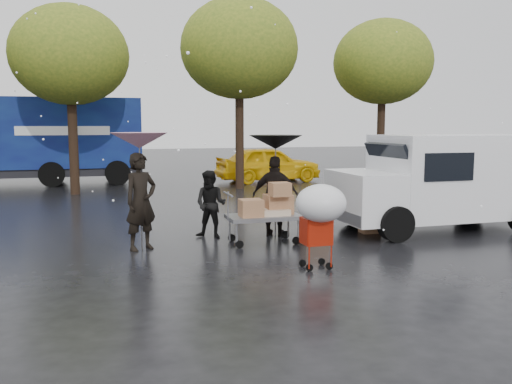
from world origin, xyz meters
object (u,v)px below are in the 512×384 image
object	(u,v)px
person_pink	(141,202)
blue_truck	(44,141)
yellow_taxi	(268,164)
vendor_cart	(268,208)
shopping_cart	(320,208)
person_black	(275,196)
white_van	(444,180)

from	to	relation	value
person_pink	blue_truck	world-z (taller)	blue_truck
yellow_taxi	vendor_cart	bearing A→B (deg)	158.10
vendor_cart	shopping_cart	world-z (taller)	shopping_cart
person_black	shopping_cart	bearing A→B (deg)	115.57
vendor_cart	yellow_taxi	size ratio (longest dim) A/B	0.34
shopping_cart	vendor_cart	bearing A→B (deg)	94.73
yellow_taxi	person_pink	bearing A→B (deg)	147.18
vendor_cart	yellow_taxi	bearing A→B (deg)	72.07
person_pink	yellow_taxi	distance (m)	13.01
person_black	vendor_cart	bearing A→B (deg)	88.76
person_pink	person_black	bearing A→B (deg)	-19.96
person_black	white_van	xyz separation A→B (m)	(4.02, -0.37, 0.28)
person_pink	vendor_cart	distance (m)	2.56
yellow_taxi	white_van	bearing A→B (deg)	179.52
shopping_cart	blue_truck	xyz separation A→B (m)	(-5.55, 15.46, 0.69)
white_van	person_pink	bearing A→B (deg)	-178.75
person_black	vendor_cart	distance (m)	0.78
white_van	vendor_cart	bearing A→B (deg)	-176.29
vendor_cart	person_black	bearing A→B (deg)	59.21
shopping_cart	white_van	xyz separation A→B (m)	(4.23, 2.57, 0.10)
shopping_cart	white_van	distance (m)	4.95
person_black	blue_truck	xyz separation A→B (m)	(-5.75, 12.53, 0.88)
blue_truck	yellow_taxi	size ratio (longest dim) A/B	1.86
vendor_cart	blue_truck	size ratio (longest dim) A/B	0.18
person_black	white_van	bearing A→B (deg)	-155.74
white_van	blue_truck	xyz separation A→B (m)	(-9.78, 12.90, 0.60)
person_pink	white_van	size ratio (longest dim) A/B	0.39
person_black	blue_truck	distance (m)	13.81
shopping_cart	yellow_taxi	bearing A→B (deg)	75.61
white_van	shopping_cart	bearing A→B (deg)	-148.76
person_black	shopping_cart	xyz separation A→B (m)	(-0.20, -2.94, 0.18)
white_van	blue_truck	bearing A→B (deg)	127.16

